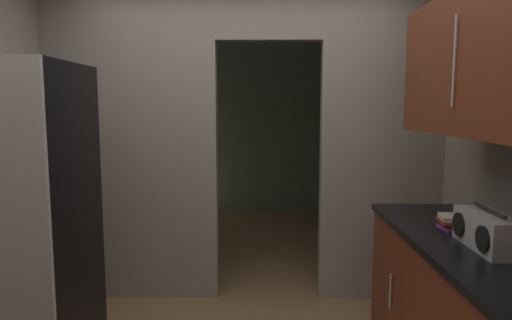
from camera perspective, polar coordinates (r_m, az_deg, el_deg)
name	(u,v)px	position (r m, az deg, el deg)	size (l,w,h in m)	color
kitchen_partition	(237,139)	(3.69, -2.47, 2.69)	(3.24, 0.12, 2.55)	#9E998C
adjoining_room_shell	(251,132)	(5.78, -0.66, 3.58)	(3.24, 3.17, 2.55)	gray
refrigerator	(15,230)	(2.86, -28.18, -7.84)	(0.72, 0.73, 1.84)	black
upper_cabinet_counterside	(492,61)	(2.52, 27.69, 11.01)	(0.36, 1.59, 0.74)	maroon
boombox	(488,231)	(2.46, 27.26, -8.01)	(0.18, 0.42, 0.20)	#B2B2B7
book_stack	(450,222)	(2.76, 23.40, -7.19)	(0.14, 0.17, 0.08)	#8C3893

